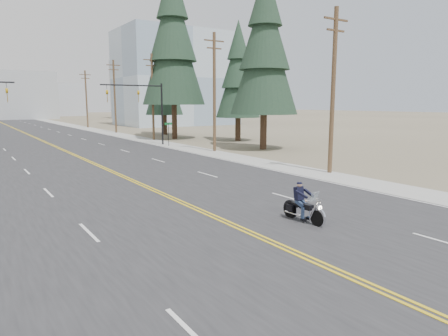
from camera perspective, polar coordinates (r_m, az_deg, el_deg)
The scene contains 19 objects.
ground_plane at distance 14.59m, azimuth 5.30°, elevation -9.95°, with size 400.00×400.00×0.00m, color #776D56.
road at distance 81.31m, azimuth -27.42°, elevation 4.87°, with size 20.00×200.00×0.01m, color #303033.
sidewalk_right at distance 83.33m, azimuth -19.52°, elevation 5.45°, with size 3.00×200.00×0.01m, color #A5A5A0.
traffic_mast_right at distance 46.21m, azimuth -11.19°, elevation 9.28°, with size 7.10×0.26×7.00m.
street_sign at distance 45.22m, azimuth -7.95°, elevation 5.40°, with size 0.90×0.06×2.62m.
utility_pole_a at distance 28.27m, azimuth 15.32°, elevation 10.85°, with size 2.20×0.30×11.00m.
utility_pole_b at distance 39.82m, azimuth -1.38°, elevation 10.99°, with size 2.20×0.30×11.50m.
utility_pole_c at distance 53.12m, azimuth -10.16°, elevation 10.15°, with size 2.20×0.30×11.00m.
utility_pole_d at distance 67.14m, azimuth -15.35°, elevation 9.97°, with size 2.20×0.30×11.50m.
utility_pole_e at distance 83.44m, azimuth -19.06°, elevation 9.42°, with size 2.20×0.30×11.00m.
glass_building at distance 90.53m, azimuth -6.91°, elevation 12.51°, with size 24.00×16.00×20.00m, color #9EB5CC.
haze_bldg_b at distance 136.74m, azimuth -26.87°, elevation 9.22°, with size 18.00×14.00×14.00m, color #ADB2B7.
haze_bldg_c at distance 130.22m, azimuth -11.75°, elevation 10.94°, with size 16.00×12.00×18.00m, color #B7BCC6.
haze_bldg_e at distance 164.20m, azimuth -21.95°, elevation 9.04°, with size 14.00×14.00×12.00m, color #B7BCC6.
motorcyclist at distance 16.52m, azimuth 11.35°, elevation -4.86°, with size 0.89×2.08×1.62m, color black, non-canonical shape.
conifer_near at distance 42.23m, azimuth 5.84°, elevation 16.97°, with size 6.90×6.90×18.25m.
conifer_mid at distance 51.31m, azimuth 2.05°, elevation 13.49°, with size 5.60×5.60×14.93m.
conifer_tall at distance 54.96m, azimuth -7.33°, elevation 17.95°, with size 8.24×8.24×22.89m.
conifer_far at distance 62.22m, azimuth -8.62°, elevation 12.77°, with size 5.66×5.66×15.16m.
Camera 1 is at (-8.68, -10.70, 4.79)m, focal length 32.00 mm.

